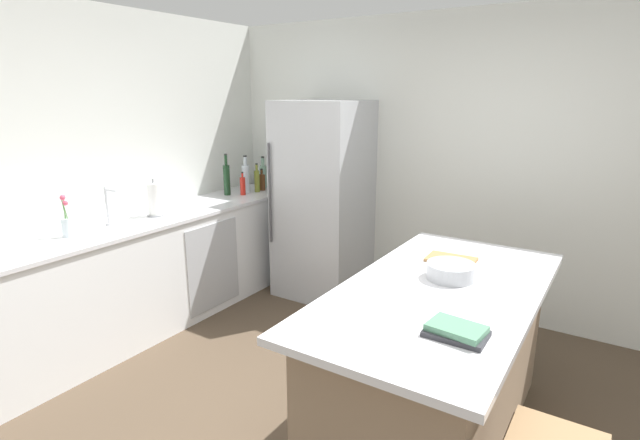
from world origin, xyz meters
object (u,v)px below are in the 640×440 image
soda_bottle (246,178)px  olive_oil_bottle (257,180)px  cookbook_stack (456,331)px  paper_towel_roll (155,200)px  flower_vase (67,223)px  hot_sauce_bottle (243,186)px  sink_faucet (108,206)px  refrigerator (323,201)px  kitchen_island (436,363)px  cutting_board (451,259)px  gin_bottle (263,176)px  wine_bottle (227,179)px  mixing_bowl (451,271)px  syrup_bottle (262,182)px

soda_bottle → olive_oil_bottle: bearing=50.4°
olive_oil_bottle → cookbook_stack: olive_oil_bottle is taller
paper_towel_roll → flower_vase: bearing=-92.3°
hot_sauce_bottle → sink_faucet: bearing=-93.9°
paper_towel_roll → refrigerator: bearing=56.6°
kitchen_island → cutting_board: 0.66m
hot_sauce_bottle → kitchen_island: bearing=-25.8°
paper_towel_roll → cutting_board: (2.41, 0.30, -0.14)m
sink_faucet → flower_vase: flower_vase is taller
gin_bottle → cutting_board: (2.43, -1.13, -0.14)m
soda_bottle → cutting_board: soda_bottle is taller
sink_faucet → wine_bottle: size_ratio=0.73×
cutting_board → olive_oil_bottle: bearing=158.3°
wine_bottle → cutting_board: wine_bottle is taller
flower_vase → wine_bottle: bearing=91.9°
mixing_bowl → cutting_board: mixing_bowl is taller
flower_vase → syrup_bottle: 2.06m
refrigerator → cutting_board: (1.57, -0.97, -0.00)m
soda_bottle → gin_bottle: bearing=92.1°
gin_bottle → cookbook_stack: bearing=-36.9°
kitchen_island → olive_oil_bottle: size_ratio=6.49×
paper_towel_roll → cookbook_stack: (2.74, -0.64, -0.13)m
flower_vase → cookbook_stack: size_ratio=1.18×
kitchen_island → soda_bottle: size_ratio=5.06×
kitchen_island → syrup_bottle: bearing=148.9°
gin_bottle → wine_bottle: 0.49m
cookbook_stack → cutting_board: (-0.33, 0.94, -0.02)m
kitchen_island → cutting_board: size_ratio=6.32×
syrup_bottle → sink_faucet: bearing=-93.5°
flower_vase → mixing_bowl: bearing=16.4°
paper_towel_roll → cutting_board: bearing=7.1°
sink_faucet → olive_oil_bottle: sink_faucet is taller
cutting_board → refrigerator: bearing=148.2°
hot_sauce_bottle → cookbook_stack: 3.17m
hot_sauce_bottle → cutting_board: hot_sauce_bottle is taller
flower_vase → cutting_board: flower_vase is taller
cutting_board → cookbook_stack: bearing=-70.6°
wine_bottle → gin_bottle: bearing=82.1°
paper_towel_roll → soda_bottle: bearing=90.4°
refrigerator → paper_towel_roll: bearing=-123.4°
gin_bottle → cutting_board: 2.68m
soda_bottle → cutting_board: bearing=-19.2°
paper_towel_roll → gin_bottle: 1.43m
soda_bottle → wine_bottle: wine_bottle is taller
olive_oil_bottle → hot_sauce_bottle: olive_oil_bottle is taller
paper_towel_roll → olive_oil_bottle: paper_towel_roll is taller
refrigerator → wine_bottle: (-0.92, -0.32, 0.17)m
syrup_bottle → olive_oil_bottle: olive_oil_bottle is taller
gin_bottle → mixing_bowl: bearing=-29.5°
refrigerator → syrup_bottle: (-0.78, 0.05, 0.09)m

